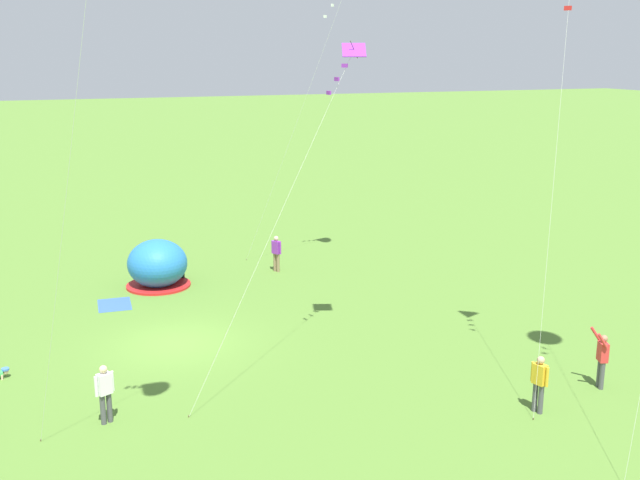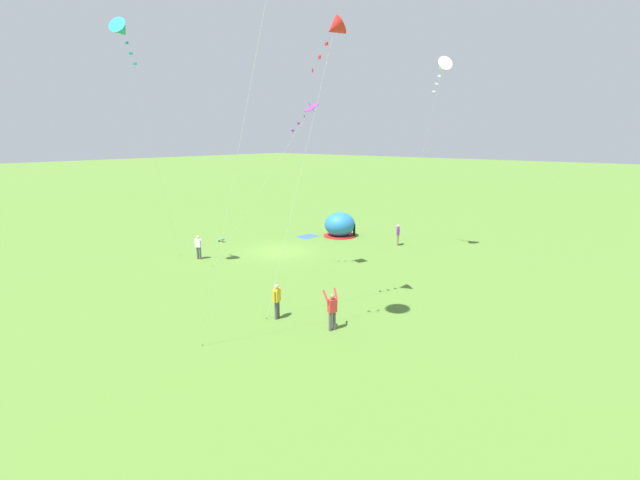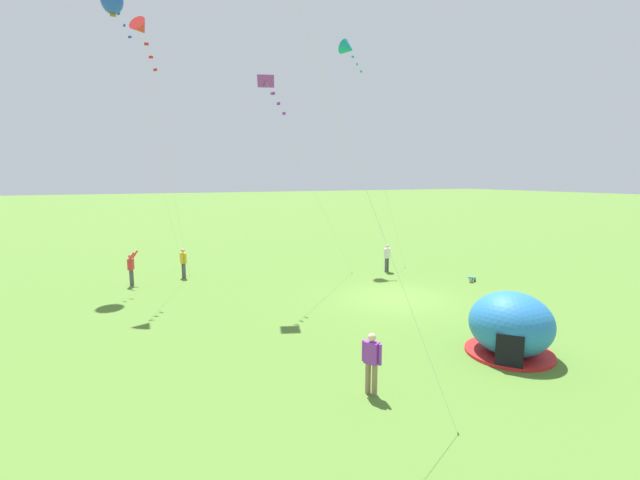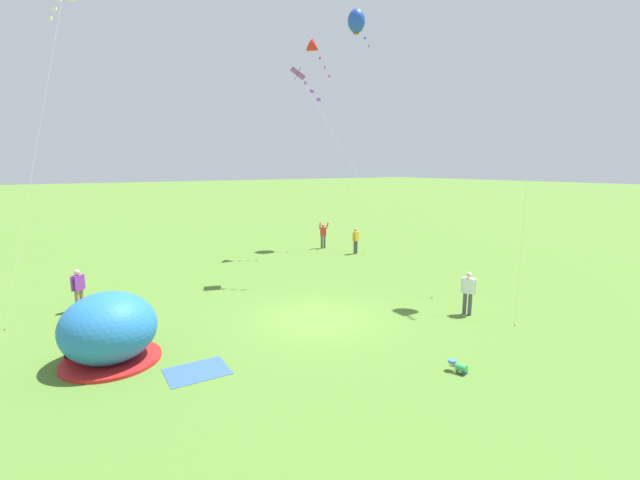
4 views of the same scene
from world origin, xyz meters
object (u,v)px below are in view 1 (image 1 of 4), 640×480
person_watching_sky (539,381)px  person_with_toddler (105,391)px  popup_tent (158,264)px  person_flying_kite (602,357)px  toddler_crawling (0,374)px  person_far_back (276,252)px  kite_purple (347,64)px

person_watching_sky → person_with_toddler: bearing=-107.8°
popup_tent → person_watching_sky: 17.94m
popup_tent → person_flying_kite: popup_tent is taller
toddler_crawling → person_far_back: bearing=125.2°
toddler_crawling → person_flying_kite: person_flying_kite is taller
person_flying_kite → person_far_back: 16.50m
person_flying_kite → kite_purple: kite_purple is taller
popup_tent → person_far_back: (-0.32, 5.57, -0.03)m
person_watching_sky → kite_purple: kite_purple is taller
person_flying_kite → person_far_back: bearing=-160.5°
popup_tent → person_with_toddler: size_ratio=1.63×
popup_tent → person_far_back: 5.58m
person_far_back → person_watching_sky: 16.46m
person_with_toddler → kite_purple: bearing=106.2°
popup_tent → toddler_crawling: bearing=-37.9°
person_flying_kite → person_watching_sky: person_flying_kite is taller
toddler_crawling → person_watching_sky: size_ratio=0.32×
popup_tent → kite_purple: size_ratio=0.27×
toddler_crawling → kite_purple: kite_purple is taller
person_flying_kite → person_watching_sky: size_ratio=1.10×
kite_purple → person_with_toddler: bearing=-73.8°
toddler_crawling → person_far_back: 14.46m
person_with_toddler → person_watching_sky: same height
toddler_crawling → person_watching_sky: 16.55m
person_far_back → person_watching_sky: bearing=9.5°
popup_tent → kite_purple: 13.96m
person_with_toddler → kite_purple: 12.17m
toddler_crawling → person_watching_sky: person_watching_sky is taller
person_with_toddler → person_far_back: size_ratio=1.00×
person_far_back → kite_purple: kite_purple is taller
popup_tent → person_flying_kite: size_ratio=1.49×
person_with_toddler → person_far_back: 15.36m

